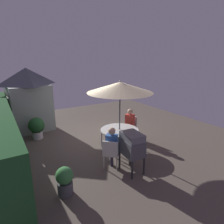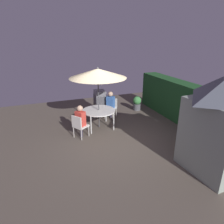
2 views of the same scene
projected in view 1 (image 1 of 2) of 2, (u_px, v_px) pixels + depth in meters
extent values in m
plane|color=brown|center=(101.00, 138.00, 7.98)|extent=(11.00, 11.00, 0.00)
cube|color=#1E4C23|center=(1.00, 137.00, 5.98)|extent=(6.80, 0.75, 1.73)
cube|color=gray|center=(30.00, 107.00, 8.79)|extent=(1.72, 1.82, 2.06)
pyramid|color=#4C515B|center=(26.00, 76.00, 8.40)|extent=(1.82, 1.93, 0.74)
cube|color=slate|center=(10.00, 115.00, 8.37)|extent=(0.67, 0.08, 1.61)
cylinder|color=white|center=(120.00, 130.00, 6.86)|extent=(1.35, 1.35, 0.04)
cylinder|color=beige|center=(138.00, 142.00, 6.81)|extent=(0.05, 0.05, 0.72)
cylinder|color=beige|center=(123.00, 133.00, 7.59)|extent=(0.05, 0.05, 0.72)
cylinder|color=beige|center=(115.00, 148.00, 6.34)|extent=(0.05, 0.05, 0.72)
cylinder|color=beige|center=(102.00, 138.00, 7.11)|extent=(0.05, 0.05, 0.72)
cylinder|color=#4C4C51|center=(120.00, 117.00, 6.72)|extent=(0.04, 0.04, 2.45)
cone|color=beige|center=(120.00, 87.00, 6.44)|extent=(2.23, 2.23, 0.35)
sphere|color=#4C4C51|center=(120.00, 81.00, 6.38)|extent=(0.06, 0.06, 0.06)
cube|color=#47474C|center=(132.00, 147.00, 5.48)|extent=(0.74, 0.55, 0.45)
cube|color=slate|center=(132.00, 137.00, 5.39)|extent=(0.70, 0.53, 0.20)
cylinder|color=#262628|center=(144.00, 166.00, 5.47)|extent=(0.06, 0.06, 0.55)
cylinder|color=#262628|center=(131.00, 156.00, 5.98)|extent=(0.06, 0.06, 0.55)
cylinder|color=#262628|center=(132.00, 170.00, 5.26)|extent=(0.06, 0.06, 0.55)
cylinder|color=#262628|center=(120.00, 160.00, 5.77)|extent=(0.06, 0.06, 0.55)
cube|color=silver|center=(130.00, 128.00, 7.87)|extent=(0.64, 0.64, 0.06)
cube|color=silver|center=(132.00, 121.00, 7.99)|extent=(0.41, 0.30, 0.45)
cylinder|color=#AFABA3|center=(136.00, 132.00, 8.02)|extent=(0.04, 0.04, 0.45)
cylinder|color=#AFABA3|center=(127.00, 131.00, 8.19)|extent=(0.04, 0.04, 0.45)
cylinder|color=#AFABA3|center=(133.00, 136.00, 7.68)|extent=(0.04, 0.04, 0.45)
cylinder|color=#AFABA3|center=(123.00, 134.00, 7.84)|extent=(0.04, 0.04, 0.45)
cube|color=silver|center=(112.00, 153.00, 5.85)|extent=(0.65, 0.65, 0.06)
cube|color=silver|center=(110.00, 149.00, 5.59)|extent=(0.36, 0.36, 0.45)
cylinder|color=#AFABA3|center=(104.00, 162.00, 5.77)|extent=(0.04, 0.04, 0.45)
cylinder|color=#AFABA3|center=(117.00, 163.00, 5.68)|extent=(0.04, 0.04, 0.45)
cylinder|color=#AFABA3|center=(107.00, 155.00, 6.15)|extent=(0.04, 0.04, 0.45)
cylinder|color=#AFABA3|center=(120.00, 157.00, 6.06)|extent=(0.04, 0.04, 0.45)
cylinder|color=#4C4C51|center=(65.00, 188.00, 4.70)|extent=(0.38, 0.38, 0.34)
sphere|color=#3D8442|center=(64.00, 176.00, 4.61)|extent=(0.42, 0.42, 0.42)
cylinder|color=silver|center=(37.00, 135.00, 7.95)|extent=(0.41, 0.41, 0.30)
sphere|color=#235628|center=(36.00, 125.00, 7.83)|extent=(0.64, 0.64, 0.64)
cube|color=#CC3D33|center=(130.00, 121.00, 7.79)|extent=(0.42, 0.39, 0.55)
sphere|color=tan|center=(130.00, 112.00, 7.68)|extent=(0.22, 0.22, 0.22)
cylinder|color=#383347|center=(130.00, 133.00, 7.93)|extent=(0.10, 0.10, 0.48)
cube|color=#3866B2|center=(112.00, 143.00, 5.77)|extent=(0.41, 0.41, 0.55)
sphere|color=tan|center=(112.00, 131.00, 5.66)|extent=(0.22, 0.22, 0.22)
cylinder|color=#383347|center=(112.00, 159.00, 5.91)|extent=(0.10, 0.10, 0.48)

